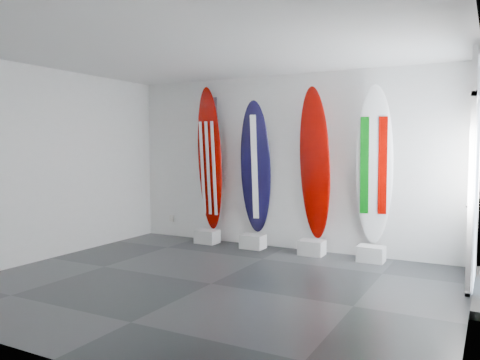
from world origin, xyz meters
The scene contains 16 objects.
floor centered at (0.00, 0.00, 0.00)m, with size 6.00×6.00×0.00m, color black.
ceiling centered at (0.00, 0.00, 3.00)m, with size 6.00×6.00×0.00m, color white.
wall_back centered at (0.00, 2.50, 1.50)m, with size 6.00×6.00×0.00m, color white.
wall_front centered at (0.00, -2.50, 1.50)m, with size 6.00×6.00×0.00m, color white.
wall_left centered at (-3.00, 0.00, 1.50)m, with size 5.00×5.00×0.00m, color white.
wall_right centered at (3.00, 0.00, 1.50)m, with size 5.00×5.00×0.00m, color white.
display_block_usa centered at (-1.43, 2.18, 0.12)m, with size 0.40×0.30×0.24m, color silver.
surfboard_usa centered at (-1.43, 2.28, 1.54)m, with size 0.59×0.08×2.61m, color #8E0400.
display_block_navy centered at (-0.49, 2.18, 0.12)m, with size 0.40×0.30×0.24m, color silver.
surfboard_navy centered at (-0.49, 2.28, 1.40)m, with size 0.53×0.08×2.35m, color black.
display_block_swiss centered at (0.59, 2.18, 0.12)m, with size 0.40×0.30×0.24m, color silver.
surfboard_swiss centered at (0.59, 2.28, 1.49)m, with size 0.57×0.08×2.51m, color #8E0400.
display_block_italy centered at (1.55, 2.18, 0.12)m, with size 0.40×0.30×0.24m, color silver.
surfboard_italy centered at (1.55, 2.28, 1.47)m, with size 0.56×0.08×2.48m, color white.
wall_outlet centered at (-2.45, 2.48, 0.35)m, with size 0.09×0.02×0.13m, color silver.
glass_door centered at (2.97, 1.55, 1.43)m, with size 0.12×1.16×2.85m, color white, non-canonical shape.
Camera 1 is at (3.18, -5.16, 1.77)m, focal length 35.67 mm.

